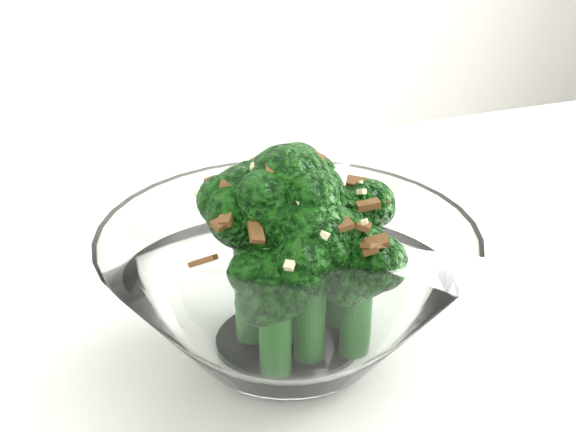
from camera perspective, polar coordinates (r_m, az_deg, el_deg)
broccoli_dish at (r=0.48m, az=0.13°, el=-4.04°), size 0.20×0.20×0.13m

